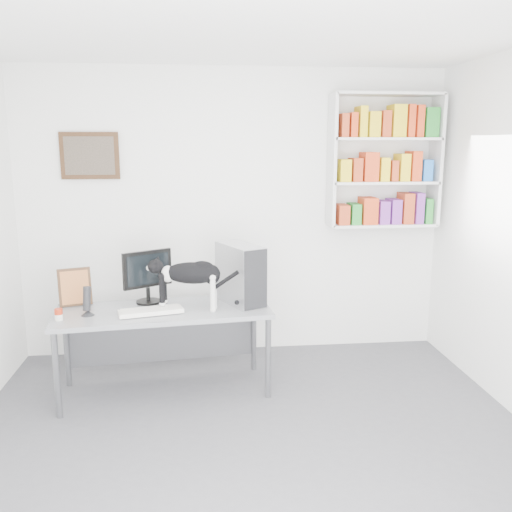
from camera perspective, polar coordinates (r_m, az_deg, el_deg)
name	(u,v)px	position (r m, az deg, el deg)	size (l,w,h in m)	color
room	(256,256)	(3.20, -0.05, -0.05)	(4.01, 4.01, 2.70)	#504F54
bookshelf	(384,161)	(5.26, 13.35, 9.72)	(1.03, 0.28, 1.24)	silver
wall_art	(90,156)	(5.18, -17.10, 10.06)	(0.52, 0.04, 0.42)	#3F2414
desk	(165,351)	(4.54, -9.58, -9.79)	(1.69, 0.66, 0.71)	gray
monitor	(147,276)	(4.56, -11.36, -2.12)	(0.42, 0.20, 0.45)	black
keyboard	(151,311)	(4.32, -11.02, -5.72)	(0.49, 0.19, 0.04)	silver
pc_tower	(240,274)	(4.48, -1.66, -1.87)	(0.22, 0.49, 0.49)	#ADADB2
speaker	(87,301)	(4.37, -17.37, -4.49)	(0.10, 0.10, 0.24)	black
leaning_print	(75,286)	(4.66, -18.54, -3.04)	(0.26, 0.10, 0.32)	#3F2414
soup_can	(59,314)	(4.34, -20.06, -5.80)	(0.06, 0.06, 0.09)	#A5250E
cat	(190,285)	(4.33, -6.95, -3.05)	(0.66, 0.18, 0.40)	black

